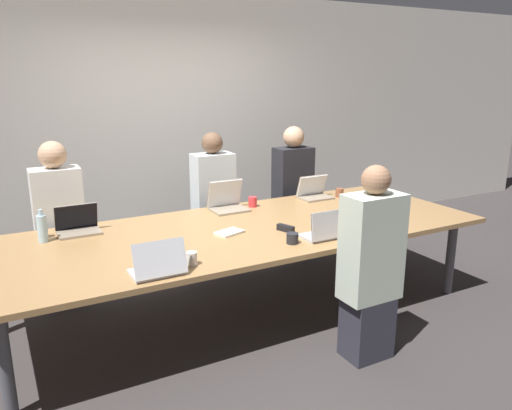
# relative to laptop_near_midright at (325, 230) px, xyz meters

# --- Properties ---
(ground_plane) EXTENTS (24.00, 24.00, 0.00)m
(ground_plane) POSITION_rel_laptop_near_midright_xyz_m (-0.42, 0.53, -0.80)
(ground_plane) COLOR #383333
(curtain_wall) EXTENTS (12.00, 0.06, 2.80)m
(curtain_wall) POSITION_rel_laptop_near_midright_xyz_m (-0.42, 2.41, 0.60)
(curtain_wall) COLOR beige
(curtain_wall) RESTS_ON ground_plane
(conference_table) EXTENTS (3.97, 1.48, 0.73)m
(conference_table) POSITION_rel_laptop_near_midright_xyz_m (-0.42, 0.53, -0.11)
(conference_table) COLOR #9E7547
(conference_table) RESTS_ON ground_plane
(laptop_near_midright) EXTENTS (0.31, 0.22, 0.23)m
(laptop_near_midright) POSITION_rel_laptop_near_midright_xyz_m (0.00, 0.00, 0.00)
(laptop_near_midright) COLOR #B7B7BC
(laptop_near_midright) RESTS_ON conference_table
(person_near_midright) EXTENTS (0.40, 0.24, 1.38)m
(person_near_midright) POSITION_rel_laptop_near_midright_xyz_m (0.03, -0.49, -0.14)
(person_near_midright) COLOR #2D2D38
(person_near_midright) RESTS_ON ground_plane
(cup_near_midright) EXTENTS (0.09, 0.09, 0.08)m
(cup_near_midright) POSITION_rel_laptop_near_midright_xyz_m (-0.27, 0.03, -0.03)
(cup_near_midright) COLOR #232328
(cup_near_midright) RESTS_ON conference_table
(laptop_far_right) EXTENTS (0.33, 0.23, 0.23)m
(laptop_far_right) POSITION_rel_laptop_near_midright_xyz_m (0.66, 1.09, -0.00)
(laptop_far_right) COLOR gray
(laptop_far_right) RESTS_ON conference_table
(person_far_right) EXTENTS (0.40, 0.24, 1.41)m
(person_far_right) POSITION_rel_laptop_near_midright_xyz_m (0.69, 1.53, -0.11)
(person_far_right) COLOR #2D2D38
(person_far_right) RESTS_ON ground_plane
(cup_far_right) EXTENTS (0.08, 0.08, 0.09)m
(cup_far_right) POSITION_rel_laptop_near_midright_xyz_m (0.91, 1.00, -0.02)
(cup_far_right) COLOR brown
(cup_far_right) RESTS_ON conference_table
(laptop_far_left) EXTENTS (0.32, 0.22, 0.23)m
(laptop_far_left) POSITION_rel_laptop_near_midright_xyz_m (-1.61, 1.04, -0.00)
(laptop_far_left) COLOR gray
(laptop_far_left) RESTS_ON conference_table
(person_far_left) EXTENTS (0.40, 0.24, 1.41)m
(person_far_left) POSITION_rel_laptop_near_midright_xyz_m (-1.70, 1.48, -0.11)
(person_far_left) COLOR #2D2D38
(person_far_left) RESTS_ON ground_plane
(cup_far_left) EXTENTS (0.08, 0.08, 0.10)m
(cup_far_left) POSITION_rel_laptop_near_midright_xyz_m (-1.87, 1.04, -0.02)
(cup_far_left) COLOR white
(cup_far_left) RESTS_ON conference_table
(bottle_far_left) EXTENTS (0.07, 0.07, 0.25)m
(bottle_far_left) POSITION_rel_laptop_near_midright_xyz_m (-1.88, 0.94, 0.04)
(bottle_far_left) COLOR #ADD1E0
(bottle_far_left) RESTS_ON conference_table
(laptop_near_left) EXTENTS (0.33, 0.23, 0.23)m
(laptop_near_left) POSITION_rel_laptop_near_midright_xyz_m (-1.32, -0.08, 0.00)
(laptop_near_left) COLOR silver
(laptop_near_left) RESTS_ON conference_table
(cup_near_left) EXTENTS (0.07, 0.07, 0.09)m
(cup_near_left) POSITION_rel_laptop_near_midright_xyz_m (-1.08, -0.02, -0.02)
(cup_near_left) COLOR white
(cup_near_left) RESTS_ON conference_table
(laptop_far_center) EXTENTS (0.33, 0.27, 0.27)m
(laptop_far_center) POSITION_rel_laptop_near_midright_xyz_m (-0.29, 1.10, 0.01)
(laptop_far_center) COLOR gray
(laptop_far_center) RESTS_ON conference_table
(person_far_center) EXTENTS (0.40, 0.24, 1.39)m
(person_far_center) POSITION_rel_laptop_near_midright_xyz_m (-0.23, 1.56, -0.12)
(person_far_center) COLOR #2D2D38
(person_far_center) RESTS_ON ground_plane
(cup_far_center) EXTENTS (0.08, 0.08, 0.10)m
(cup_far_center) POSITION_rel_laptop_near_midright_xyz_m (-0.04, 1.08, -0.02)
(cup_far_center) COLOR red
(cup_far_center) RESTS_ON conference_table
(stapler) EXTENTS (0.09, 0.16, 0.05)m
(stapler) POSITION_rel_laptop_near_midright_xyz_m (-0.16, 0.30, -0.04)
(stapler) COLOR black
(stapler) RESTS_ON conference_table
(notebook) EXTENTS (0.25, 0.20, 0.02)m
(notebook) POSITION_rel_laptop_near_midright_xyz_m (-0.58, 0.46, -0.06)
(notebook) COLOR silver
(notebook) RESTS_ON conference_table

